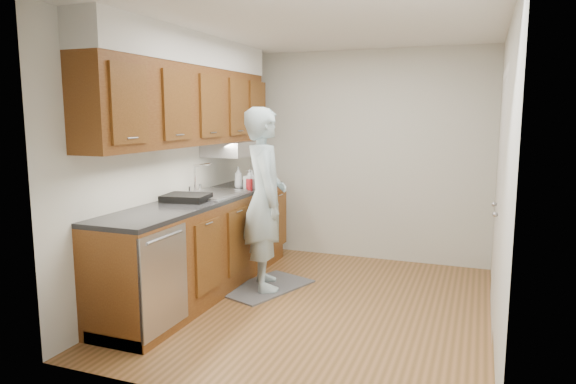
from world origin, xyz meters
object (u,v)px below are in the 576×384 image
(person, at_px, (265,187))
(soap_bottle_b, at_px, (249,179))
(soda_can, at_px, (249,185))
(dish_rack, at_px, (186,198))
(steel_can, at_px, (254,184))
(soap_bottle_c, at_px, (252,178))
(soap_bottle_a, at_px, (238,177))

(person, distance_m, soap_bottle_b, 0.58)
(person, bearing_deg, soap_bottle_b, 9.96)
(soda_can, bearing_deg, person, -45.27)
(soap_bottle_b, xyz_separation_m, dish_rack, (-0.21, -0.94, -0.07))
(person, height_order, soap_bottle_b, person)
(soda_can, relative_size, steel_can, 1.09)
(soap_bottle_c, relative_size, soda_can, 1.51)
(soap_bottle_c, xyz_separation_m, steel_can, (0.10, -0.16, -0.04))
(person, relative_size, soap_bottle_b, 9.69)
(soap_bottle_a, distance_m, dish_rack, 0.97)
(person, bearing_deg, soap_bottle_c, 4.70)
(soda_can, bearing_deg, soap_bottle_c, 109.62)
(steel_can, height_order, dish_rack, steel_can)
(soap_bottle_b, bearing_deg, soap_bottle_a, 172.40)
(soap_bottle_c, xyz_separation_m, dish_rack, (-0.17, -1.10, -0.06))
(soap_bottle_b, height_order, soap_bottle_c, soap_bottle_b)
(soap_bottle_a, distance_m, steel_can, 0.20)
(soap_bottle_c, bearing_deg, soap_bottle_b, -74.10)
(soap_bottle_b, relative_size, soda_can, 1.70)
(soda_can, distance_m, steel_can, 0.11)
(steel_can, xyz_separation_m, dish_rack, (-0.27, -0.94, -0.03))
(steel_can, bearing_deg, soap_bottle_b, 179.18)
(soda_can, distance_m, dish_rack, 0.87)
(soap_bottle_b, bearing_deg, soap_bottle_c, 105.90)
(soda_can, bearing_deg, steel_can, 89.16)
(steel_can, bearing_deg, soap_bottle_c, 122.01)
(soap_bottle_c, height_order, soda_can, soap_bottle_c)
(soap_bottle_a, xyz_separation_m, steel_can, (0.19, -0.02, -0.06))
(soap_bottle_c, relative_size, dish_rack, 0.46)
(person, relative_size, steel_can, 17.87)
(soap_bottle_a, relative_size, soap_bottle_b, 1.12)
(soap_bottle_b, bearing_deg, person, -49.54)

